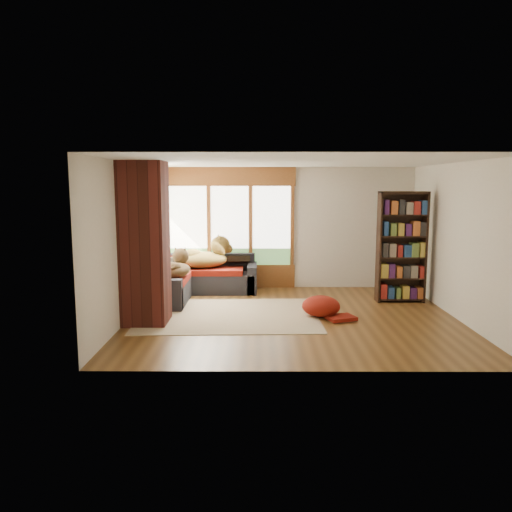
% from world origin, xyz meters
% --- Properties ---
extents(floor, '(5.50, 5.50, 0.00)m').
position_xyz_m(floor, '(0.00, 0.00, 0.00)').
color(floor, '#503216').
rests_on(floor, ground).
extents(ceiling, '(5.50, 5.50, 0.00)m').
position_xyz_m(ceiling, '(0.00, 0.00, 2.60)').
color(ceiling, white).
extents(wall_back, '(5.50, 0.04, 2.60)m').
position_xyz_m(wall_back, '(0.00, 2.50, 1.30)').
color(wall_back, silver).
rests_on(wall_back, ground).
extents(wall_front, '(5.50, 0.04, 2.60)m').
position_xyz_m(wall_front, '(0.00, -2.50, 1.30)').
color(wall_front, silver).
rests_on(wall_front, ground).
extents(wall_left, '(0.04, 5.00, 2.60)m').
position_xyz_m(wall_left, '(-2.75, 0.00, 1.30)').
color(wall_left, silver).
rests_on(wall_left, ground).
extents(wall_right, '(0.04, 5.00, 2.60)m').
position_xyz_m(wall_right, '(2.75, 0.00, 1.30)').
color(wall_right, silver).
rests_on(wall_right, ground).
extents(windows_back, '(2.82, 0.10, 1.90)m').
position_xyz_m(windows_back, '(-1.20, 2.47, 1.35)').
color(windows_back, brown).
rests_on(windows_back, wall_back).
extents(windows_left, '(0.10, 2.62, 1.90)m').
position_xyz_m(windows_left, '(-2.72, 1.20, 1.35)').
color(windows_left, brown).
rests_on(windows_left, wall_left).
extents(roller_blind, '(0.03, 0.72, 0.90)m').
position_xyz_m(roller_blind, '(-2.69, 2.03, 1.75)').
color(roller_blind, gray).
rests_on(roller_blind, wall_left).
extents(brick_chimney, '(0.70, 0.70, 2.60)m').
position_xyz_m(brick_chimney, '(-2.40, -0.35, 1.30)').
color(brick_chimney, '#471914').
rests_on(brick_chimney, ground).
extents(sectional_sofa, '(2.20, 2.20, 0.80)m').
position_xyz_m(sectional_sofa, '(-1.95, 1.70, 0.30)').
color(sectional_sofa, black).
rests_on(sectional_sofa, ground).
extents(area_rug, '(3.11, 2.42, 0.01)m').
position_xyz_m(area_rug, '(-1.09, 0.11, 0.01)').
color(area_rug, beige).
rests_on(area_rug, ground).
extents(bookshelf, '(0.90, 0.30, 2.11)m').
position_xyz_m(bookshelf, '(2.14, 1.15, 1.05)').
color(bookshelf, black).
rests_on(bookshelf, ground).
extents(pouf, '(0.79, 0.79, 0.35)m').
position_xyz_m(pouf, '(0.49, 0.05, 0.19)').
color(pouf, maroon).
rests_on(pouf, area_rug).
extents(dog_tan, '(1.14, 0.82, 0.58)m').
position_xyz_m(dog_tan, '(-1.64, 1.98, 0.83)').
color(dog_tan, brown).
rests_on(dog_tan, sectional_sofa).
extents(dog_brindle, '(0.65, 0.90, 0.45)m').
position_xyz_m(dog_brindle, '(-2.11, 0.95, 0.76)').
color(dog_brindle, '#312213').
rests_on(dog_brindle, sectional_sofa).
extents(throw_pillows, '(1.98, 1.68, 0.45)m').
position_xyz_m(throw_pillows, '(-1.92, 1.85, 0.78)').
color(throw_pillows, black).
rests_on(throw_pillows, sectional_sofa).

